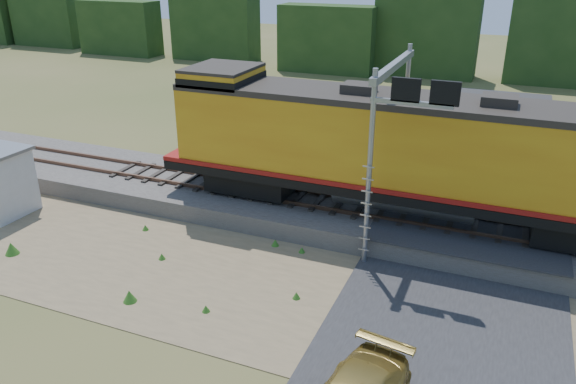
% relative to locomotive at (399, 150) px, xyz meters
% --- Properties ---
extents(ground, '(140.00, 140.00, 0.00)m').
position_rel_locomotive_xyz_m(ground, '(-4.10, -6.00, -3.52)').
color(ground, '#475123').
rests_on(ground, ground).
extents(ballast, '(70.00, 5.00, 0.80)m').
position_rel_locomotive_xyz_m(ballast, '(-4.10, -0.00, -3.12)').
color(ballast, slate).
rests_on(ballast, ground).
extents(rails, '(70.00, 1.54, 0.16)m').
position_rel_locomotive_xyz_m(rails, '(-4.10, -0.00, -2.64)').
color(rails, brown).
rests_on(rails, ballast).
extents(dirt_shoulder, '(26.00, 8.00, 0.03)m').
position_rel_locomotive_xyz_m(dirt_shoulder, '(-6.10, -5.50, -3.50)').
color(dirt_shoulder, '#8C7754').
rests_on(dirt_shoulder, ground).
extents(road, '(7.00, 66.00, 0.86)m').
position_rel_locomotive_xyz_m(road, '(2.90, -5.26, -3.43)').
color(road, '#38383A').
rests_on(road, ground).
extents(tree_line_north, '(130.00, 3.00, 6.50)m').
position_rel_locomotive_xyz_m(tree_line_north, '(-4.10, 32.00, -0.45)').
color(tree_line_north, '#1C3914').
rests_on(tree_line_north, ground).
extents(weed_clumps, '(15.00, 6.20, 0.56)m').
position_rel_locomotive_xyz_m(weed_clumps, '(-7.60, -5.90, -3.52)').
color(weed_clumps, '#31691E').
rests_on(weed_clumps, ground).
extents(locomotive, '(20.11, 3.07, 5.19)m').
position_rel_locomotive_xyz_m(locomotive, '(0.00, 0.00, 0.00)').
color(locomotive, black).
rests_on(locomotive, rails).
extents(signal_gantry, '(2.80, 6.20, 7.07)m').
position_rel_locomotive_xyz_m(signal_gantry, '(-0.08, -0.67, 1.79)').
color(signal_gantry, gray).
rests_on(signal_gantry, ground).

